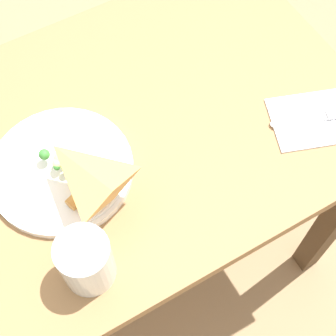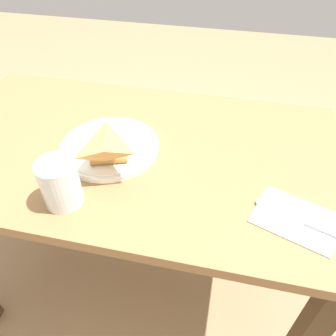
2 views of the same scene
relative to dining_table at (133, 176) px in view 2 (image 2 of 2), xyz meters
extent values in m
plane|color=#997A56|center=(0.00, 0.00, -0.61)|extent=(6.00, 6.00, 0.00)
cube|color=olive|center=(0.00, 0.00, 0.10)|extent=(1.16, 0.65, 0.03)
cube|color=#4C3823|center=(-0.53, -0.28, -0.26)|extent=(0.06, 0.06, 0.69)
cube|color=#4C3823|center=(0.53, -0.28, -0.26)|extent=(0.06, 0.06, 0.69)
cylinder|color=white|center=(0.05, 0.02, 0.12)|extent=(0.27, 0.27, 0.02)
torus|color=white|center=(0.05, 0.02, 0.13)|extent=(0.25, 0.25, 0.01)
pyramid|color=tan|center=(0.05, 0.03, 0.14)|extent=(0.14, 0.17, 0.02)
cylinder|color=#C68942|center=(0.03, 0.09, 0.14)|extent=(0.09, 0.05, 0.02)
sphere|color=#EFDB93|center=(0.05, 0.03, 0.16)|extent=(0.02, 0.02, 0.02)
sphere|color=#388433|center=(0.07, 0.00, 0.16)|extent=(0.02, 0.02, 0.02)
sphere|color=#EFDB93|center=(0.04, 0.06, 0.16)|extent=(0.02, 0.02, 0.02)
sphere|color=#388433|center=(0.04, 0.04, 0.16)|extent=(0.02, 0.02, 0.02)
sphere|color=#388433|center=(0.06, 0.03, 0.15)|extent=(0.01, 0.01, 0.01)
sphere|color=#EFDB93|center=(0.05, 0.02, 0.16)|extent=(0.02, 0.02, 0.02)
cylinder|color=white|center=(0.09, 0.22, 0.17)|extent=(0.09, 0.09, 0.11)
cylinder|color=#F4CC66|center=(0.09, 0.22, 0.17)|extent=(0.08, 0.08, 0.10)
torus|color=white|center=(0.09, 0.22, 0.23)|extent=(0.09, 0.09, 0.00)
cube|color=silver|center=(-0.43, 0.17, 0.12)|extent=(0.21, 0.18, 0.00)
cube|color=#B2B2B7|center=(-0.48, 0.19, 0.12)|extent=(0.07, 0.04, 0.01)
cube|color=silver|center=(-0.40, 0.16, 0.12)|extent=(0.11, 0.05, 0.00)
ellipsoid|color=silver|center=(-0.35, 0.14, 0.12)|extent=(0.02, 0.02, 0.00)
camera|label=1|loc=(0.10, 0.51, 0.96)|focal=55.00mm
camera|label=2|loc=(-0.26, 0.67, 0.69)|focal=35.00mm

